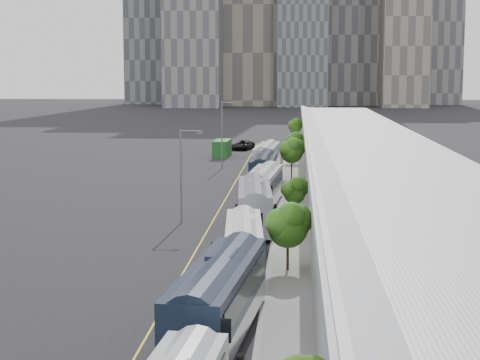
# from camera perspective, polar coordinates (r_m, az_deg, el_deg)

# --- Properties ---
(sidewalk) EXTENTS (10.00, 170.00, 0.12)m
(sidewalk) POSITION_cam_1_polar(r_m,az_deg,el_deg) (74.38, 6.33, -2.65)
(sidewalk) COLOR gray
(sidewalk) RESTS_ON ground
(lane_line) EXTENTS (0.12, 160.00, 0.02)m
(lane_line) POSITION_cam_1_polar(r_m,az_deg,el_deg) (74.70, -1.75, -2.61)
(lane_line) COLOR gold
(lane_line) RESTS_ON ground
(depot) EXTENTS (12.45, 160.40, 7.20)m
(depot) POSITION_cam_1_polar(r_m,az_deg,el_deg) (74.12, 9.46, -0.05)
(depot) COLOR gray
(depot) RESTS_ON ground
(bus_1) EXTENTS (4.11, 14.17, 4.08)m
(bus_1) POSITION_cam_1_polar(r_m,az_deg,el_deg) (40.47, -1.47, -8.90)
(bus_1) COLOR #151E30
(bus_1) RESTS_ON ground
(bus_2) EXTENTS (3.25, 12.14, 3.51)m
(bus_2) POSITION_cam_1_polar(r_m,az_deg,el_deg) (53.94, 0.27, -4.98)
(bus_2) COLOR silver
(bus_2) RESTS_ON ground
(bus_3) EXTENTS (3.62, 13.76, 3.98)m
(bus_3) POSITION_cam_1_polar(r_m,az_deg,el_deg) (68.84, 1.04, -2.07)
(bus_3) COLOR slate
(bus_3) RESTS_ON ground
(bus_4) EXTENTS (3.66, 13.35, 3.85)m
(bus_4) POSITION_cam_1_polar(r_m,az_deg,el_deg) (80.21, 1.68, -0.73)
(bus_4) COLOR #B6B9C1
(bus_4) RESTS_ON ground
(bus_5) EXTENTS (2.99, 13.22, 3.85)m
(bus_5) POSITION_cam_1_polar(r_m,az_deg,el_deg) (94.57, 1.73, 0.53)
(bus_5) COLOR black
(bus_5) RESTS_ON ground
(bus_6) EXTENTS (3.40, 13.02, 3.77)m
(bus_6) POSITION_cam_1_polar(r_m,az_deg,el_deg) (109.90, 1.92, 1.50)
(bus_6) COLOR silver
(bus_6) RESTS_ON ground
(tree_1) EXTENTS (2.71, 2.71, 4.74)m
(tree_1) POSITION_cam_1_polar(r_m,az_deg,el_deg) (53.61, 3.43, -3.01)
(tree_1) COLOR black
(tree_1) RESTS_ON ground
(tree_2) EXTENTS (1.94, 1.94, 3.92)m
(tree_2) POSITION_cam_1_polar(r_m,az_deg,el_deg) (71.26, 3.90, -0.74)
(tree_2) COLOR black
(tree_2) RESTS_ON ground
(tree_3) EXTENTS (2.85, 2.85, 5.29)m
(tree_3) POSITION_cam_1_polar(r_m,az_deg,el_deg) (100.75, 3.70, 2.23)
(tree_3) COLOR black
(tree_3) RESTS_ON ground
(tree_4) EXTENTS (2.29, 2.29, 4.50)m
(tree_4) POSITION_cam_1_polar(r_m,az_deg,el_deg) (119.57, 3.90, 2.82)
(tree_4) COLOR black
(tree_4) RESTS_ON ground
(tree_5) EXTENTS (2.31, 2.31, 5.03)m
(tree_5) POSITION_cam_1_polar(r_m,az_deg,el_deg) (146.93, 3.93, 3.90)
(tree_5) COLOR black
(tree_5) RESTS_ON ground
(street_lamp_near) EXTENTS (2.04, 0.22, 8.30)m
(street_lamp_near) POSITION_cam_1_polar(r_m,az_deg,el_deg) (70.90, -4.06, 0.77)
(street_lamp_near) COLOR #59595E
(street_lamp_near) RESTS_ON ground
(street_lamp_far) EXTENTS (2.04, 0.22, 9.33)m
(street_lamp_far) POSITION_cam_1_polar(r_m,az_deg,el_deg) (111.98, -1.20, 3.55)
(street_lamp_far) COLOR #59595E
(street_lamp_far) RESTS_ON ground
(shipping_container) EXTENTS (2.57, 6.72, 2.73)m
(shipping_container) POSITION_cam_1_polar(r_m,az_deg,el_deg) (127.68, -1.29, 2.25)
(shipping_container) COLOR #154618
(shipping_container) RESTS_ON ground
(suv) EXTENTS (4.19, 6.49, 1.66)m
(suv) POSITION_cam_1_polar(r_m,az_deg,el_deg) (140.03, 0.20, 2.50)
(suv) COLOR black
(suv) RESTS_ON ground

